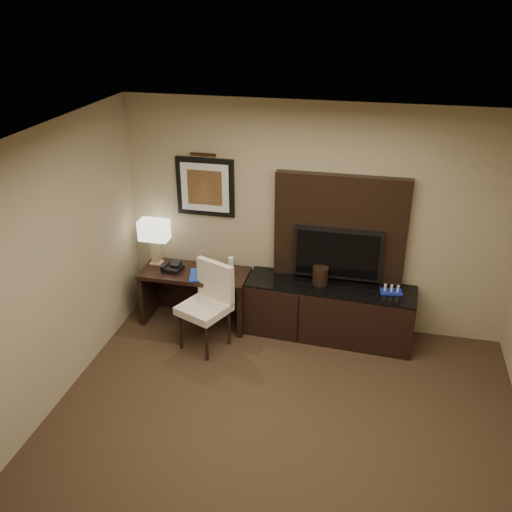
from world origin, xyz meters
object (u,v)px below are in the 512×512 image
(table_lamp, at_px, (155,241))
(minibar_tray, at_px, (391,289))
(credenza, at_px, (329,311))
(desk_phone, at_px, (173,266))
(water_bottle, at_px, (231,265))
(ice_bucket, at_px, (320,276))
(tv, at_px, (338,253))
(desk_chair, at_px, (204,308))
(desk, at_px, (196,297))

(table_lamp, relative_size, minibar_tray, 2.53)
(credenza, relative_size, desk_phone, 8.96)
(credenza, relative_size, table_lamp, 3.18)
(table_lamp, bearing_deg, water_bottle, -2.02)
(credenza, relative_size, ice_bucket, 9.46)
(tv, relative_size, desk_chair, 0.98)
(minibar_tray, bearing_deg, ice_bucket, 177.21)
(desk, relative_size, table_lamp, 2.10)
(desk_phone, bearing_deg, ice_bucket, 11.72)
(tv, xyz_separation_m, desk_chair, (-1.40, -0.69, -0.51))
(credenza, bearing_deg, table_lamp, -178.50)
(water_bottle, bearing_deg, table_lamp, 177.98)
(credenza, distance_m, ice_bucket, 0.46)
(desk_chair, bearing_deg, table_lamp, 165.84)
(water_bottle, height_order, minibar_tray, water_bottle)
(credenza, xyz_separation_m, minibar_tray, (0.68, -0.01, 0.38))
(tv, xyz_separation_m, water_bottle, (-1.24, -0.11, -0.23))
(credenza, height_order, desk_chair, desk_chair)
(minibar_tray, bearing_deg, desk, -179.12)
(credenza, distance_m, desk_phone, 1.93)
(table_lamp, bearing_deg, desk, -11.72)
(desk, relative_size, water_bottle, 6.55)
(desk_phone, xyz_separation_m, minibar_tray, (2.57, 0.07, -0.03))
(ice_bucket, bearing_deg, minibar_tray, -2.79)
(table_lamp, distance_m, water_bottle, 0.98)
(desk_phone, bearing_deg, minibar_tray, 9.78)
(credenza, bearing_deg, desk_phone, -174.49)
(desk_chair, bearing_deg, tv, 49.71)
(credenza, xyz_separation_m, ice_bucket, (-0.12, 0.02, 0.44))
(tv, distance_m, water_bottle, 1.26)
(credenza, bearing_deg, desk_chair, -154.67)
(water_bottle, bearing_deg, credenza, -1.21)
(desk, relative_size, minibar_tray, 5.32)
(water_bottle, bearing_deg, desk_phone, -171.40)
(tv, xyz_separation_m, desk_phone, (-1.93, -0.22, -0.27))
(desk, bearing_deg, table_lamp, 167.95)
(table_lamp, distance_m, desk_phone, 0.39)
(desk_chair, distance_m, desk_phone, 0.75)
(desk, xyz_separation_m, tv, (1.67, 0.19, 0.67))
(desk, bearing_deg, ice_bucket, 2.53)
(credenza, bearing_deg, ice_bucket, 171.70)
(desk, distance_m, ice_bucket, 1.56)
(tv, xyz_separation_m, minibar_tray, (0.64, -0.15, -0.31))
(water_bottle, bearing_deg, tv, 5.30)
(table_lamp, bearing_deg, ice_bucket, -0.96)
(desk, height_order, minibar_tray, minibar_tray)
(desk_phone, bearing_deg, credenza, 10.74)
(ice_bucket, xyz_separation_m, minibar_tray, (0.81, -0.04, -0.06))
(tv, xyz_separation_m, ice_bucket, (-0.17, -0.12, -0.25))
(table_lamp, height_order, desk_phone, table_lamp)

